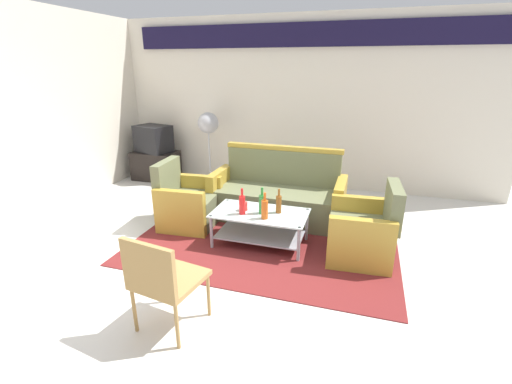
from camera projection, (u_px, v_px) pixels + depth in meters
ground_plane at (244, 272)px, 3.67m from camera, size 14.00×14.00×0.00m
wall_back at (302, 100)px, 5.92m from camera, size 6.52×0.19×2.80m
rug at (266, 240)px, 4.34m from camera, size 3.06×2.20×0.01m
couch at (278, 197)px, 4.88m from camera, size 1.81×0.76×0.96m
armchair_left at (188, 204)px, 4.69m from camera, size 0.75×0.80×0.85m
armchair_right at (363, 233)px, 3.88m from camera, size 0.74×0.80×0.85m
coffee_table at (260, 223)px, 4.16m from camera, size 1.10×0.60×0.40m
bottle_orange at (265, 209)px, 3.91m from camera, size 0.08×0.08×0.30m
bottle_brown at (279, 204)px, 4.07m from camera, size 0.07×0.07×0.29m
bottle_green at (262, 204)px, 4.05m from camera, size 0.07×0.07×0.31m
bottle_red at (242, 204)px, 4.03m from camera, size 0.07×0.07×0.31m
cup at (244, 206)px, 4.16m from camera, size 0.08×0.08×0.10m
tv_stand at (156, 165)px, 6.61m from camera, size 0.80×0.50×0.52m
television at (154, 139)px, 6.44m from camera, size 0.70×0.58×0.48m
pedestal_fan at (208, 127)px, 6.10m from camera, size 0.36×0.36×1.27m
wicker_chair at (162, 277)px, 2.71m from camera, size 0.55×0.55×0.84m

